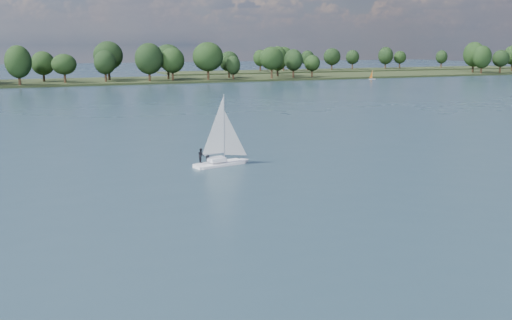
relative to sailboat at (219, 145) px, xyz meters
The scene contains 6 objects.
ground 50.22m from the sailboat, 95.49° to the left, with size 700.00×700.00×0.00m, color #233342.
far_shore 162.02m from the sailboat, 91.70° to the left, with size 660.00×40.00×1.50m, color black.
far_shore_back 261.08m from the sailboat, 53.52° to the left, with size 220.00×30.00×1.40m, color black.
sailboat is the anchor object (origin of this frame).
dinghy_orange 179.45m from the sailboat, 50.14° to the left, with size 2.68×1.23×4.17m.
treeline 158.93m from the sailboat, 95.07° to the left, with size 562.78×73.44×17.98m.
Camera 1 is at (-16.75, -11.98, 13.93)m, focal length 40.00 mm.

